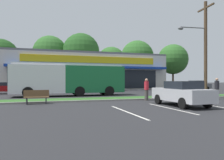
# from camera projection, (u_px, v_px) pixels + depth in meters

# --- Properties ---
(grass_median) EXTENTS (56.00, 2.20, 0.12)m
(grass_median) POSITION_uv_depth(u_px,v_px,m) (145.00, 98.00, 18.48)
(grass_median) COLOR #2D5B23
(grass_median) RESTS_ON ground_plane
(curb_lip) EXTENTS (56.00, 0.24, 0.12)m
(curb_lip) POSITION_uv_depth(u_px,v_px,m) (151.00, 99.00, 17.32)
(curb_lip) COLOR gray
(curb_lip) RESTS_ON ground_plane
(parking_stripe_0) EXTENTS (0.12, 4.80, 0.01)m
(parking_stripe_0) POSITION_uv_depth(u_px,v_px,m) (127.00, 112.00, 10.63)
(parking_stripe_0) COLOR silver
(parking_stripe_0) RESTS_ON ground_plane
(parking_stripe_1) EXTENTS (0.12, 4.80, 0.01)m
(parking_stripe_1) POSITION_uv_depth(u_px,v_px,m) (170.00, 108.00, 11.97)
(parking_stripe_1) COLOR silver
(parking_stripe_1) RESTS_ON ground_plane
(storefront_building) EXTENTS (26.72, 13.23, 6.24)m
(storefront_building) POSITION_uv_depth(u_px,v_px,m) (86.00, 72.00, 39.06)
(storefront_building) COLOR beige
(storefront_building) RESTS_ON ground_plane
(tree_left) EXTENTS (6.82, 6.82, 9.57)m
(tree_left) POSITION_uv_depth(u_px,v_px,m) (0.00, 57.00, 40.48)
(tree_left) COLOR #473323
(tree_left) RESTS_ON ground_plane
(tree_mid_left) EXTENTS (7.44, 7.44, 11.41)m
(tree_mid_left) POSITION_uv_depth(u_px,v_px,m) (50.00, 53.00, 46.40)
(tree_mid_left) COLOR #473323
(tree_mid_left) RESTS_ON ground_plane
(tree_mid) EXTENTS (8.00, 8.00, 11.90)m
(tree_mid) POSITION_uv_depth(u_px,v_px,m) (81.00, 52.00, 46.19)
(tree_mid) COLOR #473323
(tree_mid) RESTS_ON ground_plane
(tree_mid_right) EXTENTS (6.42, 6.42, 9.18)m
(tree_mid_right) POSITION_uv_depth(u_px,v_px,m) (111.00, 61.00, 47.73)
(tree_mid_right) COLOR #473323
(tree_mid_right) RESTS_ON ground_plane
(tree_right) EXTENTS (8.36, 8.36, 11.79)m
(tree_right) POSITION_uv_depth(u_px,v_px,m) (137.00, 57.00, 54.04)
(tree_right) COLOR #473323
(tree_right) RESTS_ON ground_plane
(tree_far_right) EXTENTS (7.40, 7.40, 10.51)m
(tree_far_right) POSITION_uv_depth(u_px,v_px,m) (173.00, 59.00, 52.23)
(tree_far_right) COLOR #473323
(tree_far_right) RESTS_ON ground_plane
(utility_pole) EXTENTS (3.07, 2.40, 9.13)m
(utility_pole) POSITION_uv_depth(u_px,v_px,m) (204.00, 46.00, 20.13)
(utility_pole) COLOR #4C3826
(utility_pole) RESTS_ON ground_plane
(city_bus) EXTENTS (11.23, 2.85, 3.25)m
(city_bus) POSITION_uv_depth(u_px,v_px,m) (69.00, 79.00, 21.54)
(city_bus) COLOR #196638
(city_bus) RESTS_ON ground_plane
(bus_stop_bench) EXTENTS (1.60, 0.45, 0.95)m
(bus_stop_bench) POSITION_uv_depth(u_px,v_px,m) (37.00, 97.00, 14.06)
(bus_stop_bench) COLOR brown
(bus_stop_bench) RESTS_ON ground_plane
(car_0) EXTENTS (1.87, 4.29, 1.54)m
(car_0) POSITION_uv_depth(u_px,v_px,m) (181.00, 93.00, 13.11)
(car_0) COLOR #B7B7BC
(car_0) RESTS_ON ground_plane
(car_1) EXTENTS (4.69, 2.00, 1.36)m
(car_1) POSITION_uv_depth(u_px,v_px,m) (3.00, 88.00, 24.81)
(car_1) COLOR maroon
(car_1) RESTS_ON ground_plane
(car_2) EXTENTS (4.56, 1.94, 1.44)m
(car_2) POSITION_uv_depth(u_px,v_px,m) (92.00, 86.00, 28.70)
(car_2) COLOR navy
(car_2) RESTS_ON ground_plane
(car_4) EXTENTS (4.58, 1.95, 1.56)m
(car_4) POSITION_uv_depth(u_px,v_px,m) (196.00, 85.00, 33.16)
(car_4) COLOR #515459
(car_4) RESTS_ON ground_plane
(pedestrian_near_bench) EXTENTS (0.35, 0.35, 1.74)m
(pedestrian_near_bench) POSITION_uv_depth(u_px,v_px,m) (146.00, 89.00, 16.62)
(pedestrian_near_bench) COLOR #47423D
(pedestrian_near_bench) RESTS_ON ground_plane
(pedestrian_by_pole) EXTENTS (0.36, 0.36, 1.79)m
(pedestrian_by_pole) POSITION_uv_depth(u_px,v_px,m) (217.00, 89.00, 17.72)
(pedestrian_by_pole) COLOR #47423D
(pedestrian_by_pole) RESTS_ON ground_plane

